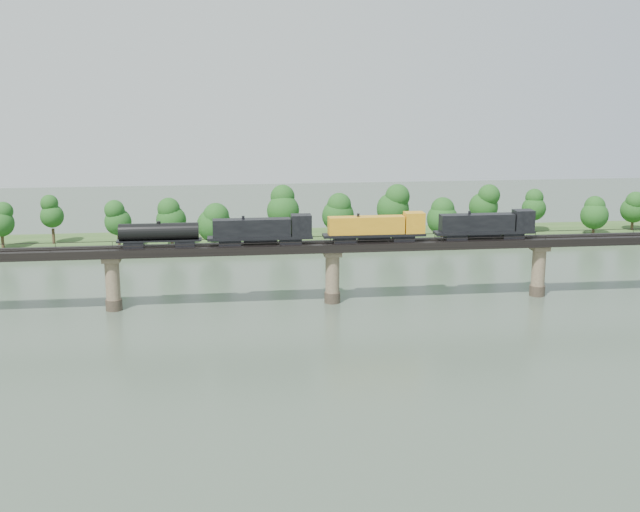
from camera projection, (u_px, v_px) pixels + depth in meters
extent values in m
plane|color=#354436|center=(360.00, 357.00, 121.18)|extent=(400.00, 400.00, 0.00)
cube|color=#2E4C1E|center=(302.00, 240.00, 203.29)|extent=(300.00, 24.00, 1.60)
cylinder|color=#473A2D|center=(114.00, 305.00, 145.20)|extent=(3.00, 3.00, 2.00)
cylinder|color=#857457|center=(113.00, 281.00, 144.21)|extent=(2.60, 2.60, 9.00)
cube|color=#857457|center=(111.00, 259.00, 143.33)|extent=(3.20, 3.20, 1.00)
cylinder|color=#473A2D|center=(332.00, 297.00, 150.00)|extent=(3.00, 3.00, 2.00)
cylinder|color=#857457|center=(332.00, 274.00, 149.01)|extent=(2.60, 2.60, 9.00)
cube|color=#857457|center=(332.00, 253.00, 148.13)|extent=(3.20, 3.20, 1.00)
cylinder|color=#473A2D|center=(537.00, 290.00, 154.79)|extent=(3.00, 3.00, 2.00)
cylinder|color=#857457|center=(538.00, 268.00, 153.80)|extent=(2.60, 2.60, 9.00)
cube|color=#857457|center=(540.00, 247.00, 152.93)|extent=(3.20, 3.20, 1.00)
cube|color=black|center=(333.00, 246.00, 147.85)|extent=(220.00, 5.00, 1.50)
cube|color=black|center=(333.00, 243.00, 146.95)|extent=(220.00, 0.12, 0.16)
cube|color=black|center=(332.00, 241.00, 148.40)|extent=(220.00, 0.12, 0.16)
cube|color=black|center=(334.00, 241.00, 145.21)|extent=(220.00, 0.10, 0.10)
cube|color=black|center=(331.00, 236.00, 149.86)|extent=(220.00, 0.10, 0.10)
cube|color=black|center=(334.00, 243.00, 145.29)|extent=(0.08, 0.08, 0.70)
cube|color=black|center=(331.00, 238.00, 149.94)|extent=(0.08, 0.08, 0.70)
cylinder|color=#382619|center=(3.00, 242.00, 189.19)|extent=(0.70, 0.70, 3.27)
sphere|color=#134213|center=(1.00, 224.00, 188.23)|extent=(6.20, 6.20, 6.20)
sphere|color=#134213|center=(0.00, 212.00, 187.63)|extent=(4.65, 4.65, 4.65)
cylinder|color=#382619|center=(54.00, 236.00, 194.61)|extent=(0.70, 0.70, 3.71)
sphere|color=#134213|center=(52.00, 216.00, 193.52)|extent=(5.67, 5.67, 5.67)
sphere|color=#134213|center=(51.00, 203.00, 192.84)|extent=(4.25, 4.25, 4.25)
cylinder|color=#382619|center=(119.00, 241.00, 188.99)|extent=(0.70, 0.70, 3.51)
sphere|color=#134213|center=(118.00, 222.00, 187.96)|extent=(6.31, 6.31, 6.31)
sphere|color=#134213|center=(117.00, 210.00, 187.32)|extent=(4.73, 4.73, 4.73)
cylinder|color=#382619|center=(172.00, 238.00, 192.91)|extent=(0.70, 0.70, 3.34)
sphere|color=#134213|center=(171.00, 220.00, 191.93)|extent=(7.18, 7.18, 7.18)
sphere|color=#134213|center=(171.00, 209.00, 191.32)|extent=(5.39, 5.39, 5.39)
cylinder|color=#382619|center=(215.00, 241.00, 191.59)|extent=(0.70, 0.70, 2.83)
sphere|color=#134213|center=(214.00, 225.00, 190.76)|extent=(8.26, 8.26, 8.26)
sphere|color=#134213|center=(214.00, 215.00, 190.25)|extent=(6.19, 6.19, 6.19)
cylinder|color=#382619|center=(283.00, 231.00, 199.82)|extent=(0.70, 0.70, 3.96)
sphere|color=#134213|center=(283.00, 211.00, 198.66)|extent=(8.07, 8.07, 8.07)
sphere|color=#134213|center=(283.00, 197.00, 197.93)|extent=(6.05, 6.05, 6.05)
cylinder|color=#382619|center=(338.00, 233.00, 200.04)|extent=(0.70, 0.70, 3.27)
sphere|color=#134213|center=(338.00, 215.00, 199.09)|extent=(8.03, 8.03, 8.03)
sphere|color=#134213|center=(338.00, 205.00, 198.49)|extent=(6.02, 6.02, 6.02)
cylinder|color=#382619|center=(392.00, 229.00, 202.80)|extent=(0.70, 0.70, 3.92)
sphere|color=#134213|center=(393.00, 209.00, 201.65)|extent=(8.29, 8.29, 8.29)
sphere|color=#134213|center=(393.00, 196.00, 200.93)|extent=(6.21, 6.21, 6.21)
cylinder|color=#382619|center=(442.00, 235.00, 197.47)|extent=(0.70, 0.70, 3.02)
sphere|color=#134213|center=(442.00, 219.00, 196.58)|extent=(7.74, 7.74, 7.74)
sphere|color=#134213|center=(443.00, 209.00, 196.03)|extent=(5.80, 5.80, 5.80)
cylinder|color=#382619|center=(483.00, 226.00, 207.37)|extent=(0.70, 0.70, 3.80)
sphere|color=#134213|center=(483.00, 207.00, 206.25)|extent=(7.47, 7.47, 7.47)
sphere|color=#134213|center=(484.00, 195.00, 205.56)|extent=(5.60, 5.60, 5.60)
cylinder|color=#382619|center=(533.00, 226.00, 209.27)|extent=(0.70, 0.70, 3.38)
sphere|color=#134213|center=(534.00, 208.00, 208.28)|extent=(6.23, 6.23, 6.23)
sphere|color=#134213|center=(534.00, 198.00, 207.66)|extent=(4.67, 4.67, 4.67)
cylinder|color=#382619|center=(593.00, 230.00, 205.32)|extent=(0.70, 0.70, 2.77)
sphere|color=#134213|center=(594.00, 215.00, 204.51)|extent=(7.04, 7.04, 7.04)
sphere|color=#134213|center=(595.00, 206.00, 204.00)|extent=(5.28, 5.28, 5.28)
cylinder|color=#382619|center=(632.00, 225.00, 211.91)|extent=(0.70, 0.70, 2.94)
sphere|color=#134213|center=(633.00, 210.00, 211.05)|extent=(6.73, 6.73, 6.73)
sphere|color=#134213|center=(634.00, 201.00, 210.51)|extent=(5.05, 5.05, 5.05)
cube|color=black|center=(512.00, 235.00, 151.69)|extent=(4.02, 2.41, 1.10)
cube|color=black|center=(455.00, 236.00, 150.37)|extent=(4.02, 2.41, 1.10)
cube|color=black|center=(484.00, 232.00, 150.87)|extent=(19.08, 3.01, 0.50)
cube|color=black|center=(477.00, 223.00, 150.28)|extent=(14.06, 2.71, 3.21)
cube|color=black|center=(523.00, 220.00, 151.30)|extent=(3.61, 3.01, 3.82)
cylinder|color=black|center=(484.00, 235.00, 150.99)|extent=(6.02, 1.41, 1.41)
cube|color=black|center=(403.00, 238.00, 149.16)|extent=(4.02, 2.41, 1.10)
cube|color=black|center=(345.00, 239.00, 147.84)|extent=(4.02, 2.41, 1.10)
cube|color=black|center=(374.00, 235.00, 148.34)|extent=(19.08, 3.01, 0.50)
cube|color=orange|center=(366.00, 225.00, 147.76)|extent=(14.06, 2.71, 3.21)
cube|color=orange|center=(414.00, 222.00, 148.77)|extent=(3.61, 3.01, 3.82)
cylinder|color=black|center=(374.00, 238.00, 148.47)|extent=(6.02, 1.41, 1.41)
cube|color=black|center=(290.00, 241.00, 146.63)|extent=(4.02, 2.41, 1.10)
cube|color=black|center=(230.00, 242.00, 145.31)|extent=(4.02, 2.41, 1.10)
cube|color=black|center=(260.00, 238.00, 145.82)|extent=(19.08, 3.01, 0.50)
cube|color=black|center=(252.00, 228.00, 145.23)|extent=(14.06, 2.71, 3.21)
cube|color=black|center=(301.00, 225.00, 146.24)|extent=(3.61, 3.01, 3.82)
cylinder|color=black|center=(260.00, 241.00, 145.94)|extent=(6.02, 1.41, 1.41)
cube|color=black|center=(185.00, 243.00, 144.35)|extent=(3.51, 2.21, 1.10)
cube|color=black|center=(134.00, 244.00, 143.26)|extent=(3.51, 2.21, 1.10)
cube|color=black|center=(159.00, 240.00, 143.66)|extent=(15.06, 2.41, 0.30)
cylinder|color=black|center=(159.00, 231.00, 143.31)|extent=(14.06, 3.01, 3.01)
cylinder|color=black|center=(159.00, 223.00, 142.95)|extent=(0.70, 0.70, 0.50)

